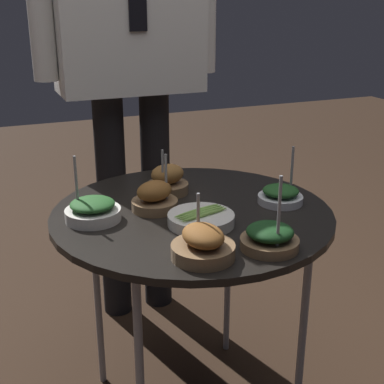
{
  "coord_description": "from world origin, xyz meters",
  "views": [
    {
      "loc": [
        -0.48,
        -1.17,
        1.15
      ],
      "look_at": [
        0.0,
        0.0,
        0.68
      ],
      "focal_mm": 50.0,
      "sensor_mm": 36.0,
      "label": 1
    }
  ],
  "objects_px": {
    "serving_cart": "(192,224)",
    "bowl_roast_front_right": "(155,198)",
    "bowl_roast_mid_left": "(168,181)",
    "bowl_roast_front_center": "(203,245)",
    "waiter_figure": "(128,19)",
    "bowl_spinach_back_left": "(281,195)",
    "bowl_spinach_near_rim": "(93,210)",
    "bowl_spinach_far_rim": "(270,238)",
    "bowl_asparagus_center": "(201,219)"
  },
  "relations": [
    {
      "from": "bowl_asparagus_center",
      "to": "serving_cart",
      "type": "bearing_deg",
      "value": 81.08
    },
    {
      "from": "serving_cart",
      "to": "bowl_spinach_far_rim",
      "type": "xyz_separation_m",
      "value": [
        0.07,
        -0.27,
        0.06
      ]
    },
    {
      "from": "bowl_roast_front_right",
      "to": "waiter_figure",
      "type": "relative_size",
      "value": 0.08
    },
    {
      "from": "bowl_asparagus_center",
      "to": "waiter_figure",
      "type": "distance_m",
      "value": 0.81
    },
    {
      "from": "bowl_roast_mid_left",
      "to": "bowl_asparagus_center",
      "type": "bearing_deg",
      "value": -90.29
    },
    {
      "from": "bowl_spinach_far_rim",
      "to": "bowl_spinach_near_rim",
      "type": "relative_size",
      "value": 1.1
    },
    {
      "from": "bowl_roast_front_center",
      "to": "waiter_figure",
      "type": "bearing_deg",
      "value": 83.5
    },
    {
      "from": "bowl_spinach_far_rim",
      "to": "bowl_roast_front_center",
      "type": "height_order",
      "value": "bowl_spinach_far_rim"
    },
    {
      "from": "bowl_spinach_back_left",
      "to": "waiter_figure",
      "type": "height_order",
      "value": "waiter_figure"
    },
    {
      "from": "serving_cart",
      "to": "waiter_figure",
      "type": "distance_m",
      "value": 0.77
    },
    {
      "from": "bowl_roast_front_right",
      "to": "waiter_figure",
      "type": "height_order",
      "value": "waiter_figure"
    },
    {
      "from": "bowl_roast_front_center",
      "to": "waiter_figure",
      "type": "height_order",
      "value": "waiter_figure"
    },
    {
      "from": "serving_cart",
      "to": "bowl_spinach_back_left",
      "type": "xyz_separation_m",
      "value": [
        0.24,
        -0.04,
        0.06
      ]
    },
    {
      "from": "bowl_spinach_far_rim",
      "to": "bowl_roast_front_center",
      "type": "distance_m",
      "value": 0.15
    },
    {
      "from": "bowl_spinach_back_left",
      "to": "bowl_asparagus_center",
      "type": "xyz_separation_m",
      "value": [
        -0.25,
        -0.05,
        -0.01
      ]
    },
    {
      "from": "serving_cart",
      "to": "waiter_figure",
      "type": "xyz_separation_m",
      "value": [
        0.02,
        0.6,
        0.49
      ]
    },
    {
      "from": "serving_cart",
      "to": "bowl_roast_mid_left",
      "type": "bearing_deg",
      "value": 95.14
    },
    {
      "from": "bowl_asparagus_center",
      "to": "bowl_roast_front_right",
      "type": "bearing_deg",
      "value": 118.39
    },
    {
      "from": "bowl_spinach_far_rim",
      "to": "bowl_roast_front_center",
      "type": "relative_size",
      "value": 1.31
    },
    {
      "from": "bowl_spinach_near_rim",
      "to": "waiter_figure",
      "type": "relative_size",
      "value": 0.09
    },
    {
      "from": "serving_cart",
      "to": "bowl_roast_front_center",
      "type": "bearing_deg",
      "value": -107.34
    },
    {
      "from": "bowl_spinach_far_rim",
      "to": "waiter_figure",
      "type": "height_order",
      "value": "waiter_figure"
    },
    {
      "from": "serving_cart",
      "to": "bowl_spinach_back_left",
      "type": "height_order",
      "value": "bowl_spinach_back_left"
    },
    {
      "from": "serving_cart",
      "to": "bowl_roast_front_right",
      "type": "distance_m",
      "value": 0.12
    },
    {
      "from": "serving_cart",
      "to": "bowl_roast_front_right",
      "type": "bearing_deg",
      "value": 154.46
    },
    {
      "from": "bowl_roast_front_center",
      "to": "bowl_roast_mid_left",
      "type": "distance_m",
      "value": 0.4
    },
    {
      "from": "bowl_roast_front_right",
      "to": "bowl_roast_mid_left",
      "type": "xyz_separation_m",
      "value": [
        0.07,
        0.11,
        0.0
      ]
    },
    {
      "from": "serving_cart",
      "to": "bowl_asparagus_center",
      "type": "relative_size",
      "value": 4.46
    },
    {
      "from": "bowl_roast_front_center",
      "to": "waiter_figure",
      "type": "xyz_separation_m",
      "value": [
        0.1,
        0.85,
        0.42
      ]
    },
    {
      "from": "bowl_roast_mid_left",
      "to": "waiter_figure",
      "type": "height_order",
      "value": "waiter_figure"
    },
    {
      "from": "bowl_spinach_back_left",
      "to": "bowl_roast_front_right",
      "type": "relative_size",
      "value": 1.04
    },
    {
      "from": "serving_cart",
      "to": "bowl_roast_front_center",
      "type": "distance_m",
      "value": 0.27
    },
    {
      "from": "bowl_asparagus_center",
      "to": "bowl_roast_front_center",
      "type": "distance_m",
      "value": 0.17
    },
    {
      "from": "serving_cart",
      "to": "waiter_figure",
      "type": "height_order",
      "value": "waiter_figure"
    },
    {
      "from": "bowl_spinach_far_rim",
      "to": "waiter_figure",
      "type": "relative_size",
      "value": 0.1
    },
    {
      "from": "bowl_asparagus_center",
      "to": "bowl_roast_front_center",
      "type": "height_order",
      "value": "bowl_roast_front_center"
    },
    {
      "from": "bowl_spinach_near_rim",
      "to": "bowl_asparagus_center",
      "type": "bearing_deg",
      "value": -28.33
    },
    {
      "from": "bowl_roast_front_center",
      "to": "bowl_spinach_back_left",
      "type": "bearing_deg",
      "value": 33.86
    },
    {
      "from": "bowl_spinach_back_left",
      "to": "bowl_roast_front_right",
      "type": "bearing_deg",
      "value": 165.88
    },
    {
      "from": "bowl_roast_front_right",
      "to": "bowl_roast_front_center",
      "type": "relative_size",
      "value": 1.06
    },
    {
      "from": "bowl_spinach_far_rim",
      "to": "waiter_figure",
      "type": "distance_m",
      "value": 0.96
    },
    {
      "from": "bowl_spinach_far_rim",
      "to": "bowl_roast_front_right",
      "type": "distance_m",
      "value": 0.35
    },
    {
      "from": "bowl_roast_mid_left",
      "to": "serving_cart",
      "type": "bearing_deg",
      "value": -84.86
    },
    {
      "from": "bowl_roast_front_right",
      "to": "bowl_roast_mid_left",
      "type": "bearing_deg",
      "value": 55.23
    },
    {
      "from": "bowl_asparagus_center",
      "to": "bowl_spinach_near_rim",
      "type": "xyz_separation_m",
      "value": [
        -0.23,
        0.13,
        0.01
      ]
    },
    {
      "from": "bowl_spinach_far_rim",
      "to": "bowl_roast_front_right",
      "type": "relative_size",
      "value": 1.24
    },
    {
      "from": "bowl_asparagus_center",
      "to": "bowl_roast_mid_left",
      "type": "distance_m",
      "value": 0.24
    },
    {
      "from": "bowl_asparagus_center",
      "to": "bowl_spinach_far_rim",
      "type": "bearing_deg",
      "value": -63.62
    },
    {
      "from": "bowl_spinach_near_rim",
      "to": "bowl_roast_front_center",
      "type": "bearing_deg",
      "value": -59.4
    },
    {
      "from": "bowl_asparagus_center",
      "to": "bowl_roast_front_center",
      "type": "relative_size",
      "value": 1.19
    }
  ]
}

